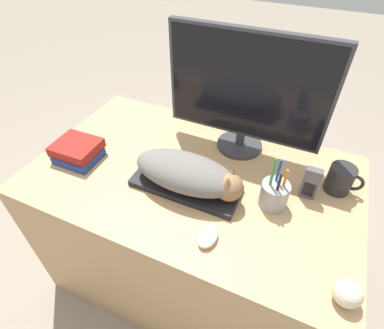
{
  "coord_description": "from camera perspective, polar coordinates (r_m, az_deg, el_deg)",
  "views": [
    {
      "loc": [
        0.34,
        -0.38,
        1.53
      ],
      "look_at": [
        0.0,
        0.37,
        0.79
      ],
      "focal_mm": 28.0,
      "sensor_mm": 36.0,
      "label": 1
    }
  ],
  "objects": [
    {
      "name": "desk",
      "position": [
        1.43,
        0.1,
        -12.26
      ],
      "size": [
        1.24,
        0.76,
        0.73
      ],
      "color": "tan",
      "rests_on": "ground_plane"
    },
    {
      "name": "pen_cup",
      "position": [
        1.05,
        15.38,
        -5.45
      ],
      "size": [
        0.1,
        0.1,
        0.21
      ],
      "color": "#939399",
      "rests_on": "desk"
    },
    {
      "name": "monitor",
      "position": [
        1.16,
        10.33,
        13.63
      ],
      "size": [
        0.61,
        0.19,
        0.48
      ],
      "color": "#333338",
      "rests_on": "desk"
    },
    {
      "name": "book_stack",
      "position": [
        1.29,
        -20.96,
        2.41
      ],
      "size": [
        0.18,
        0.16,
        0.07
      ],
      "color": "navy",
      "rests_on": "desk"
    },
    {
      "name": "baseball",
      "position": [
        0.93,
        27.55,
        -20.94
      ],
      "size": [
        0.07,
        0.07,
        0.07
      ],
      "color": "beige",
      "rests_on": "desk"
    },
    {
      "name": "coffee_mug",
      "position": [
        1.18,
        26.48,
        -2.52
      ],
      "size": [
        0.12,
        0.09,
        0.1
      ],
      "color": "black",
      "rests_on": "desk"
    },
    {
      "name": "phone",
      "position": [
        1.11,
        21.61,
        -3.38
      ],
      "size": [
        0.05,
        0.03,
        0.13
      ],
      "color": "#4C4C51",
      "rests_on": "desk"
    },
    {
      "name": "cat",
      "position": [
        1.04,
        -0.36,
        -1.77
      ],
      "size": [
        0.4,
        0.18,
        0.12
      ],
      "color": "#66605B",
      "rests_on": "keyboard"
    },
    {
      "name": "keyboard",
      "position": [
        1.09,
        -1.25,
        -4.09
      ],
      "size": [
        0.4,
        0.15,
        0.02
      ],
      "color": "black",
      "rests_on": "desk"
    },
    {
      "name": "computer_mouse",
      "position": [
        0.95,
        3.04,
        -13.47
      ],
      "size": [
        0.06,
        0.09,
        0.03
      ],
      "color": "silver",
      "rests_on": "desk"
    }
  ]
}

